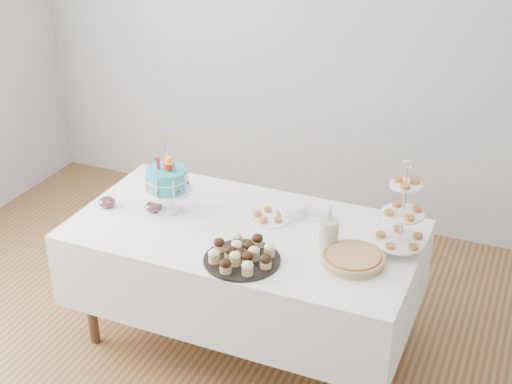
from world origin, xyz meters
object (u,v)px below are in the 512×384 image
at_px(pie, 353,258).
at_px(pastry_plate, 270,217).
at_px(utensil_pitcher, 329,233).
at_px(plate_stack, 291,209).
at_px(jam_bowl_b, 154,207).
at_px(birthday_cake, 168,192).
at_px(jam_bowl_a, 107,202).
at_px(cupcake_tray, 242,254).
at_px(table, 245,263).
at_px(tiered_stand, 403,214).

bearing_deg(pie, pastry_plate, 155.41).
bearing_deg(utensil_pitcher, pie, -8.66).
relative_size(plate_stack, jam_bowl_b, 1.60).
height_order(plate_stack, utensil_pitcher, utensil_pitcher).
bearing_deg(birthday_cake, utensil_pitcher, -3.33).
bearing_deg(jam_bowl_a, birthday_cake, 16.32).
bearing_deg(pie, cupcake_tray, -159.05).
xyz_separation_m(pie, plate_stack, (-0.47, 0.36, 0.00)).
bearing_deg(cupcake_tray, pie, 20.95).
relative_size(birthday_cake, jam_bowl_b, 4.43).
distance_m(plate_stack, jam_bowl_b, 0.79).
height_order(table, birthday_cake, birthday_cake).
bearing_deg(jam_bowl_a, cupcake_tray, -13.15).
bearing_deg(pie, utensil_pitcher, 147.44).
xyz_separation_m(tiered_stand, utensil_pitcher, (-0.35, -0.11, -0.13)).
distance_m(birthday_cake, pie, 1.15).
xyz_separation_m(table, birthday_cake, (-0.49, 0.02, 0.35)).
relative_size(table, birthday_cake, 4.30).
relative_size(pie, jam_bowl_a, 3.26).
bearing_deg(utensil_pitcher, cupcake_tray, -115.42).
xyz_separation_m(cupcake_tray, jam_bowl_a, (-0.97, 0.23, -0.02)).
bearing_deg(jam_bowl_b, birthday_cake, 30.81).
relative_size(cupcake_tray, jam_bowl_a, 3.93).
bearing_deg(pastry_plate, utensil_pitcher, -20.86).
bearing_deg(plate_stack, cupcake_tray, -95.67).
xyz_separation_m(cupcake_tray, jam_bowl_b, (-0.69, 0.29, -0.02)).
height_order(pie, tiered_stand, tiered_stand).
bearing_deg(birthday_cake, pastry_plate, 10.66).
distance_m(cupcake_tray, jam_bowl_b, 0.74).
xyz_separation_m(birthday_cake, pastry_plate, (0.58, 0.13, -0.11)).
bearing_deg(tiered_stand, cupcake_tray, -149.77).
xyz_separation_m(tiered_stand, pastry_plate, (-0.75, 0.04, -0.20)).
bearing_deg(jam_bowl_b, jam_bowl_a, -167.93).
xyz_separation_m(plate_stack, utensil_pitcher, (0.30, -0.26, 0.05)).
bearing_deg(table, pie, -9.33).
bearing_deg(pastry_plate, jam_bowl_b, -164.92).
relative_size(tiered_stand, utensil_pitcher, 2.20).
height_order(birthday_cake, tiered_stand, tiered_stand).
relative_size(table, utensil_pitcher, 8.09).
bearing_deg(utensil_pitcher, jam_bowl_b, -154.77).
height_order(table, pie, pie).
height_order(jam_bowl_b, utensil_pitcher, utensil_pitcher).
distance_m(cupcake_tray, pie, 0.57).
bearing_deg(pastry_plate, pie, -24.59).
bearing_deg(pie, table, 170.67).
bearing_deg(jam_bowl_b, pastry_plate, 15.08).
relative_size(birthday_cake, tiered_stand, 0.85).
height_order(jam_bowl_a, utensil_pitcher, utensil_pitcher).
distance_m(jam_bowl_b, utensil_pitcher, 1.05).
distance_m(cupcake_tray, tiered_stand, 0.84).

